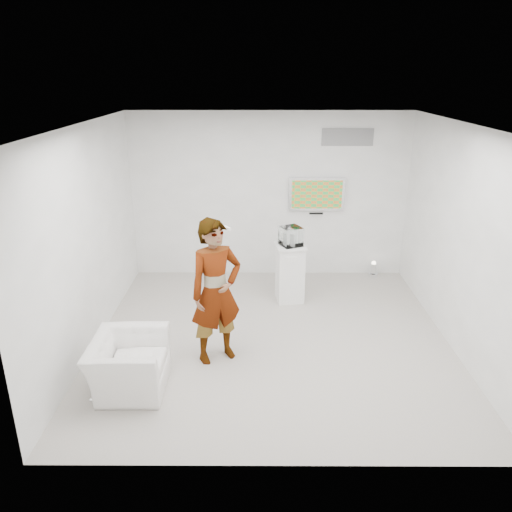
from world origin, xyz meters
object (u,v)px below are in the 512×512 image
person (216,292)px  floor_uplight (373,269)px  pedestal (290,273)px  tv (317,194)px  armchair (129,364)px

person → floor_uplight: 4.02m
person → pedestal: person is taller
tv → floor_uplight: (1.11, -0.12, -1.41)m
floor_uplight → armchair: bearing=-136.5°
person → floor_uplight: size_ratio=6.79×
tv → person: bearing=-118.2°
person → pedestal: 2.16m
armchair → floor_uplight: bearing=-46.9°
tv → floor_uplight: size_ratio=3.51×
armchair → floor_uplight: 5.13m
tv → pedestal: bearing=-114.5°
armchair → pedestal: 3.25m
person → pedestal: size_ratio=2.00×
tv → pedestal: 1.65m
person → armchair: size_ratio=1.96×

